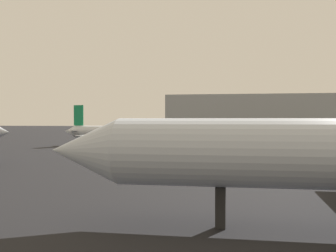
{
  "coord_description": "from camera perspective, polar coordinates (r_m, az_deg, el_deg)",
  "views": [
    {
      "loc": [
        0.25,
        -6.99,
        5.43
      ],
      "look_at": [
        -6.94,
        33.7,
        4.73
      ],
      "focal_mm": 45.09,
      "sensor_mm": 36.0,
      "label": 1
    }
  ],
  "objects": [
    {
      "name": "airplane_far_left",
      "position": [
        82.14,
        -6.74,
        -0.85
      ],
      "size": [
        26.17,
        19.99,
        8.24
      ],
      "rotation": [
        0.0,
        0.0,
        -0.29
      ],
      "color": "silver",
      "rests_on": "ground_plane"
    },
    {
      "name": "terminal_building",
      "position": [
        140.76,
        15.36,
        1.34
      ],
      "size": [
        72.84,
        26.48,
        12.87
      ],
      "primitive_type": "cube",
      "color": "#999EA3",
      "rests_on": "ground_plane"
    }
  ]
}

